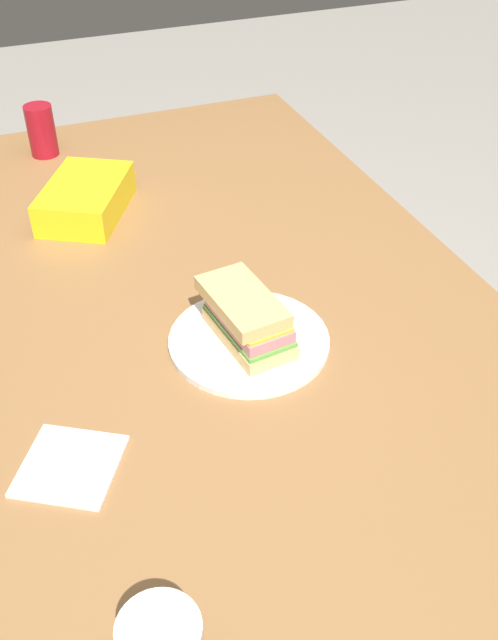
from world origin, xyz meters
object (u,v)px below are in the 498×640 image
Objects in this scene: dining_table at (221,361)px; soda_can_red at (41,131)px; chip_bag at (86,198)px; sandwich at (247,318)px; paper_plate at (249,341)px.

dining_table is 15.44× the size of soda_can_red.
chip_bag is (-0.32, -0.04, -0.03)m from soda_can_red.
sandwich is (-0.05, -0.03, 0.13)m from dining_table.
sandwich is (0.00, 0.00, 0.05)m from paper_plate.
sandwich is at bearing -166.67° from soda_can_red.
chip_bag reaches higher than dining_table.
dining_table is at bearing 29.92° from paper_plate.
dining_table is at bearing -134.62° from chip_bag.
paper_plate is at bearing -146.22° from sandwich.
paper_plate is 1.40× the size of sandwich.
paper_plate is at bearing -132.98° from chip_bag.
chip_bag reaches higher than paper_plate.
chip_bag is at bearing 17.13° from sandwich.
sandwich is 0.86m from soda_can_red.
soda_can_red reaches higher than paper_plate.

